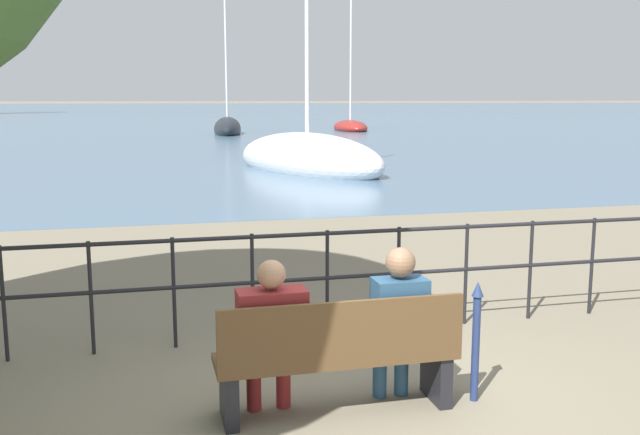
{
  "coord_description": "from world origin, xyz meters",
  "views": [
    {
      "loc": [
        -1.33,
        -4.85,
        2.31
      ],
      "look_at": [
        0.0,
        0.5,
        1.38
      ],
      "focal_mm": 40.0,
      "sensor_mm": 36.0,
      "label": 1
    }
  ],
  "objects_px": {
    "closed_umbrella": "(476,335)",
    "sailboat_2": "(350,127)",
    "sailboat_1": "(307,159)",
    "seated_person_right": "(398,318)",
    "seated_person_left": "(271,331)",
    "park_bench": "(339,358)",
    "sailboat_0": "(227,128)"
  },
  "relations": [
    {
      "from": "seated_person_left",
      "to": "sailboat_0",
      "type": "bearing_deg",
      "value": 83.75
    },
    {
      "from": "park_bench",
      "to": "sailboat_2",
      "type": "bearing_deg",
      "value": 73.5
    },
    {
      "from": "sailboat_1",
      "to": "closed_umbrella",
      "type": "bearing_deg",
      "value": -122.4
    },
    {
      "from": "seated_person_left",
      "to": "sailboat_1",
      "type": "height_order",
      "value": "sailboat_1"
    },
    {
      "from": "park_bench",
      "to": "seated_person_right",
      "type": "distance_m",
      "value": 0.55
    },
    {
      "from": "seated_person_left",
      "to": "sailboat_2",
      "type": "height_order",
      "value": "sailboat_2"
    },
    {
      "from": "sailboat_0",
      "to": "closed_umbrella",
      "type": "bearing_deg",
      "value": -87.22
    },
    {
      "from": "park_bench",
      "to": "sailboat_2",
      "type": "distance_m",
      "value": 46.42
    },
    {
      "from": "seated_person_right",
      "to": "sailboat_2",
      "type": "height_order",
      "value": "sailboat_2"
    },
    {
      "from": "sailboat_1",
      "to": "sailboat_2",
      "type": "xyz_separation_m",
      "value": [
        9.43,
        27.21,
        -0.1
      ]
    },
    {
      "from": "park_bench",
      "to": "seated_person_left",
      "type": "xyz_separation_m",
      "value": [
        -0.48,
        0.08,
        0.22
      ]
    },
    {
      "from": "closed_umbrella",
      "to": "sailboat_2",
      "type": "relative_size",
      "value": 0.1
    },
    {
      "from": "closed_umbrella",
      "to": "sailboat_1",
      "type": "bearing_deg",
      "value": 81.23
    },
    {
      "from": "seated_person_right",
      "to": "closed_umbrella",
      "type": "xyz_separation_m",
      "value": [
        0.6,
        -0.1,
        -0.15
      ]
    },
    {
      "from": "seated_person_left",
      "to": "closed_umbrella",
      "type": "bearing_deg",
      "value": -3.7
    },
    {
      "from": "seated_person_right",
      "to": "sailboat_0",
      "type": "height_order",
      "value": "sailboat_0"
    },
    {
      "from": "sailboat_2",
      "to": "seated_person_right",
      "type": "bearing_deg",
      "value": -101.67
    },
    {
      "from": "seated_person_left",
      "to": "sailboat_0",
      "type": "relative_size",
      "value": 0.12
    },
    {
      "from": "sailboat_2",
      "to": "sailboat_1",
      "type": "bearing_deg",
      "value": -104.83
    },
    {
      "from": "seated_person_left",
      "to": "closed_umbrella",
      "type": "relative_size",
      "value": 1.25
    },
    {
      "from": "seated_person_right",
      "to": "park_bench",
      "type": "bearing_deg",
      "value": -170.87
    },
    {
      "from": "seated_person_right",
      "to": "sailboat_1",
      "type": "height_order",
      "value": "sailboat_1"
    },
    {
      "from": "closed_umbrella",
      "to": "park_bench",
      "type": "bearing_deg",
      "value": 178.69
    },
    {
      "from": "sailboat_0",
      "to": "sailboat_2",
      "type": "bearing_deg",
      "value": 22.58
    },
    {
      "from": "seated_person_right",
      "to": "sailboat_0",
      "type": "bearing_deg",
      "value": 85.06
    },
    {
      "from": "park_bench",
      "to": "sailboat_2",
      "type": "xyz_separation_m",
      "value": [
        13.18,
        44.51,
        -0.16
      ]
    },
    {
      "from": "seated_person_left",
      "to": "closed_umbrella",
      "type": "xyz_separation_m",
      "value": [
        1.56,
        -0.1,
        -0.13
      ]
    },
    {
      "from": "seated_person_left",
      "to": "seated_person_right",
      "type": "xyz_separation_m",
      "value": [
        0.97,
        0.0,
        0.02
      ]
    },
    {
      "from": "seated_person_right",
      "to": "sailboat_1",
      "type": "relative_size",
      "value": 0.14
    },
    {
      "from": "sailboat_0",
      "to": "sailboat_1",
      "type": "distance_m",
      "value": 24.66
    },
    {
      "from": "seated_person_left",
      "to": "seated_person_right",
      "type": "distance_m",
      "value": 0.97
    },
    {
      "from": "closed_umbrella",
      "to": "sailboat_0",
      "type": "height_order",
      "value": "sailboat_0"
    }
  ]
}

